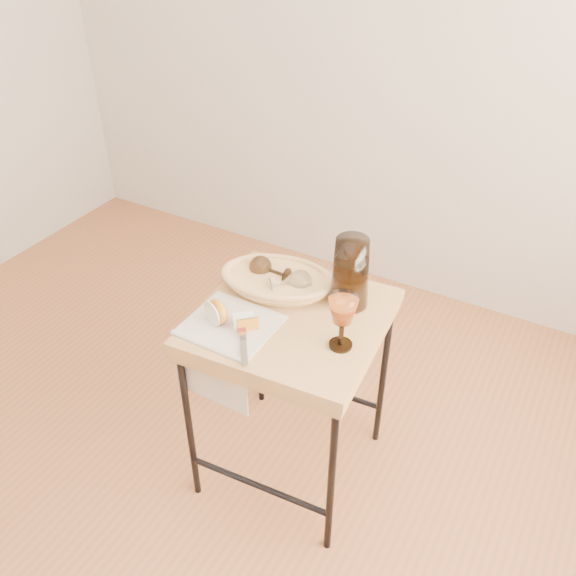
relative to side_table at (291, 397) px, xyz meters
The scene contains 12 objects.
floor 0.67m from the side_table, 127.79° to the right, with size 3.60×3.60×0.00m, color brown.
wall_back 1.71m from the side_table, 104.00° to the left, with size 3.60×0.00×2.70m, color beige.
side_table is the anchor object (origin of this frame).
tea_towel 0.42m from the side_table, 135.55° to the right, with size 0.27×0.25×0.01m, color beige.
bread_basket 0.43m from the side_table, 136.73° to the left, with size 0.34×0.23×0.05m, color tan, non-canonical shape.
goblet_lying_a 0.46m from the side_table, 139.70° to the left, with size 0.13×0.08×0.08m, color #4C3521, non-canonical shape.
goblet_lying_b 0.43m from the side_table, 125.95° to the left, with size 0.12×0.08×0.08m, color white, non-canonical shape.
pitcher 0.53m from the side_table, 48.63° to the left, with size 0.17×0.25×0.28m, color black, non-canonical shape.
wine_goblet 0.51m from the side_table, 15.79° to the right, with size 0.09×0.09×0.18m, color white, non-canonical shape.
apple_half 0.48m from the side_table, 141.02° to the right, with size 0.09×0.05×0.08m, color red.
apple_wedge 0.43m from the side_table, 126.42° to the right, with size 0.07×0.04×0.04m, color white.
table_knife 0.43m from the side_table, 110.01° to the right, with size 0.22×0.02×0.02m, color silver, non-canonical shape.
Camera 1 is at (1.08, -0.90, 1.95)m, focal length 38.05 mm.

